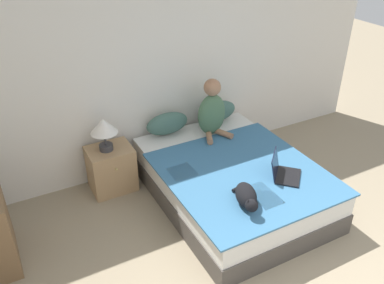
# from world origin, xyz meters

# --- Properties ---
(wall_back) EXTENTS (5.81, 0.05, 2.55)m
(wall_back) POSITION_xyz_m (0.00, 3.31, 1.27)
(wall_back) COLOR silver
(wall_back) RESTS_ON ground_plane
(bed) EXTENTS (1.60, 2.12, 0.50)m
(bed) POSITION_xyz_m (0.16, 2.18, 0.25)
(bed) COLOR #4C4742
(bed) RESTS_ON ground_plane
(pillow_near) EXTENTS (0.54, 0.20, 0.28)m
(pillow_near) POSITION_xyz_m (-0.19, 3.12, 0.64)
(pillow_near) COLOR #42665B
(pillow_near) RESTS_ON bed
(pillow_far) EXTENTS (0.54, 0.20, 0.28)m
(pillow_far) POSITION_xyz_m (0.51, 3.12, 0.64)
(pillow_far) COLOR #42665B
(pillow_far) RESTS_ON bed
(person_sitting) EXTENTS (0.37, 0.36, 0.71)m
(person_sitting) POSITION_xyz_m (0.29, 2.86, 0.81)
(person_sitting) COLOR #476B4C
(person_sitting) RESTS_ON bed
(cat_tabby) EXTENTS (0.31, 0.48, 0.19)m
(cat_tabby) POSITION_xyz_m (-0.12, 1.53, 0.60)
(cat_tabby) COLOR black
(cat_tabby) RESTS_ON bed
(laptop_open) EXTENTS (0.44, 0.44, 0.25)m
(laptop_open) POSITION_xyz_m (0.48, 1.73, 0.56)
(laptop_open) COLOR black
(laptop_open) RESTS_ON bed
(nightstand) EXTENTS (0.50, 0.43, 0.54)m
(nightstand) POSITION_xyz_m (-0.96, 3.04, 0.27)
(nightstand) COLOR tan
(nightstand) RESTS_ON ground_plane
(table_lamp) EXTENTS (0.30, 0.30, 0.39)m
(table_lamp) POSITION_xyz_m (-0.99, 3.03, 0.82)
(table_lamp) COLOR #38383D
(table_lamp) RESTS_ON nightstand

